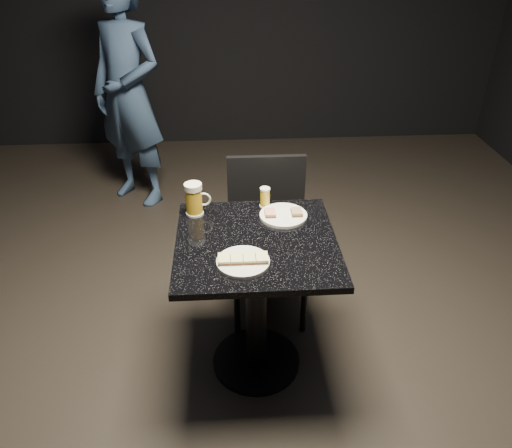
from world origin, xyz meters
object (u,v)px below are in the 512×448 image
(plate_small, at_px, (283,215))
(beer_mug, at_px, (194,199))
(plate_large, at_px, (243,262))
(patron, at_px, (128,95))
(table, at_px, (256,284))
(chair, at_px, (268,230))
(beer_tumbler, at_px, (265,197))

(plate_small, height_order, beer_mug, beer_mug)
(plate_large, bearing_deg, beer_mug, 117.04)
(patron, distance_m, table, 2.04)
(patron, bearing_deg, chair, -22.19)
(plate_large, bearing_deg, plate_small, 60.24)
(plate_small, bearing_deg, beer_mug, 172.60)
(plate_small, distance_m, table, 0.34)
(patron, xyz_separation_m, table, (0.82, -1.84, -0.33))
(plate_large, distance_m, beer_mug, 0.46)
(table, distance_m, beer_mug, 0.49)
(chair, bearing_deg, plate_large, -103.74)
(chair, bearing_deg, table, -100.98)
(plate_small, relative_size, patron, 0.13)
(table, height_order, chair, chair)
(beer_tumbler, bearing_deg, table, -101.57)
(plate_small, relative_size, beer_mug, 1.40)
(table, height_order, beer_mug, beer_mug)
(beer_tumbler, relative_size, chair, 0.11)
(beer_tumbler, height_order, chair, chair)
(chair, bearing_deg, plate_small, -80.57)
(table, bearing_deg, patron, 113.98)
(plate_large, bearing_deg, chair, 76.26)
(plate_small, height_order, beer_tumbler, beer_tumbler)
(plate_small, distance_m, beer_tumbler, 0.14)
(patron, xyz_separation_m, chair, (0.91, -1.37, -0.34))
(plate_large, height_order, chair, chair)
(plate_small, height_order, chair, chair)
(patron, bearing_deg, beer_tumbler, -26.20)
(plate_small, relative_size, beer_tumbler, 2.26)
(beer_tumbler, xyz_separation_m, chair, (0.03, 0.18, -0.30))
(table, relative_size, chair, 0.85)
(patron, xyz_separation_m, beer_mug, (0.54, -1.59, -0.01))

